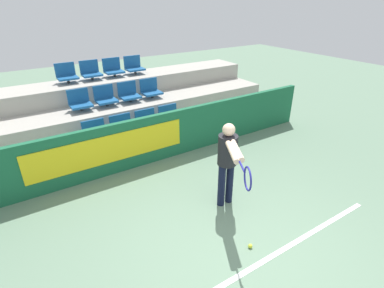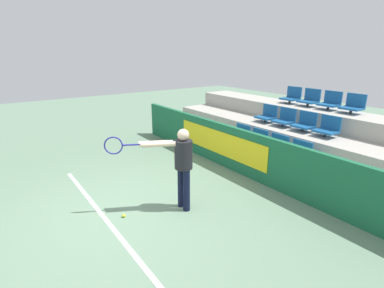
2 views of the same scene
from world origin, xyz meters
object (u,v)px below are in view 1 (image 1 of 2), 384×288
Objects in this scene: stadium_chair_4 at (80,102)px; stadium_chair_9 at (91,72)px; stadium_chair_3 at (170,117)px; stadium_chair_8 at (67,75)px; stadium_chair_2 at (147,122)px; stadium_chair_0 at (96,134)px; tennis_player at (228,158)px; stadium_chair_6 at (129,93)px; stadium_chair_5 at (105,97)px; stadium_chair_11 at (134,66)px; tennis_ball at (250,246)px; stadium_chair_10 at (113,69)px; stadium_chair_7 at (151,90)px; stadium_chair_1 at (122,128)px.

stadium_chair_4 is 1.30m from stadium_chair_9.
stadium_chair_3 is 2.95m from stadium_chair_8.
stadium_chair_8 is at bearing 180.00° from stadium_chair_9.
stadium_chair_2 is at bearing -39.97° from stadium_chair_4.
stadium_chair_3 is at bearing 0.00° from stadium_chair_0.
stadium_chair_6 is at bearing 119.42° from tennis_player.
stadium_chair_5 is 1.00× the size of stadium_chair_11.
stadium_chair_5 is at bearing 140.03° from stadium_chair_3.
stadium_chair_5 is 1.69m from stadium_chair_11.
stadium_chair_0 is 7.55× the size of tennis_ball.
stadium_chair_9 is at bearing 59.19° from stadium_chair_4.
tennis_player is (0.15, -4.99, -0.57)m from stadium_chair_10.
stadium_chair_11 is (0.00, 2.10, 0.89)m from stadium_chair_3.
stadium_chair_7 is at bearing 29.20° from stadium_chair_0.
stadium_chair_0 is at bearing -150.80° from stadium_chair_7.
stadium_chair_11 is (1.25, 2.10, 0.89)m from stadium_chair_1.
stadium_chair_2 is 1.69m from stadium_chair_4.
stadium_chair_11 is at bearing 48.18° from stadium_chair_0.
stadium_chair_5 is 1.00× the size of stadium_chair_8.
stadium_chair_1 is 1.00× the size of stadium_chair_3.
stadium_chair_7 reaches higher than stadium_chair_0.
stadium_chair_1 is 7.55× the size of tennis_ball.
stadium_chair_0 and stadium_chair_3 have the same top height.
stadium_chair_0 is 2.60m from stadium_chair_10.
stadium_chair_7 reaches higher than stadium_chair_3.
stadium_chair_3 is 7.55× the size of tennis_ball.
stadium_chair_9 is at bearing 180.00° from stadium_chair_10.
stadium_chair_7 is 1.00× the size of stadium_chair_9.
tennis_ball is (0.45, -3.89, -0.62)m from stadium_chair_1.
stadium_chair_10 is (-0.63, 2.10, 0.89)m from stadium_chair_3.
stadium_chair_11 is (0.00, 1.05, 0.44)m from stadium_chair_7.
stadium_chair_10 reaches higher than stadium_chair_4.
stadium_chair_3 is at bearing -59.19° from stadium_chair_9.
stadium_chair_10 is at bearing 0.00° from stadium_chair_9.
stadium_chair_6 is 3.94m from tennis_player.
stadium_chair_10 is at bearing 59.19° from stadium_chair_5.
stadium_chair_2 is 1.30m from stadium_chair_5.
stadium_chair_2 is 3.94m from tennis_ball.
stadium_chair_8 is 0.32× the size of tennis_player.
stadium_chair_4 is at bearing 102.28° from tennis_ball.
stadium_chair_3 is 1.00× the size of stadium_chair_8.
tennis_player is (0.15, -2.89, 0.32)m from stadium_chair_2.
stadium_chair_6 is at bearing 90.00° from stadium_chair_2.
stadium_chair_11 is at bearing 39.97° from stadium_chair_5.
stadium_chair_8 is (0.00, 2.10, 0.89)m from stadium_chair_0.
stadium_chair_11 is 5.04m from tennis_player.
stadium_chair_3 is 1.00× the size of stadium_chair_5.
tennis_player is at bearing -99.45° from stadium_chair_3.
tennis_ball is (-0.80, -5.99, -1.50)m from stadium_chair_11.
stadium_chair_11 is 0.32× the size of tennis_player.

